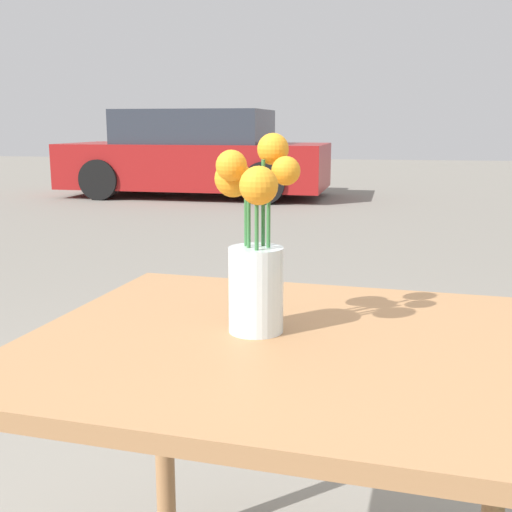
% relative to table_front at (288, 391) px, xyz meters
% --- Properties ---
extents(table_front, '(1.00, 0.89, 0.73)m').
position_rel_table_front_xyz_m(table_front, '(0.00, 0.00, 0.00)').
color(table_front, '#9E7047').
rests_on(table_front, ground_plane).
extents(flower_vase, '(0.16, 0.16, 0.36)m').
position_rel_table_front_xyz_m(flower_vase, '(-0.07, 0.03, 0.24)').
color(flower_vase, silver).
rests_on(flower_vase, table_front).
extents(parked_car, '(4.10, 1.87, 1.32)m').
position_rel_table_front_xyz_m(parked_car, '(-2.54, 8.65, 0.00)').
color(parked_car, maroon).
rests_on(parked_car, ground_plane).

